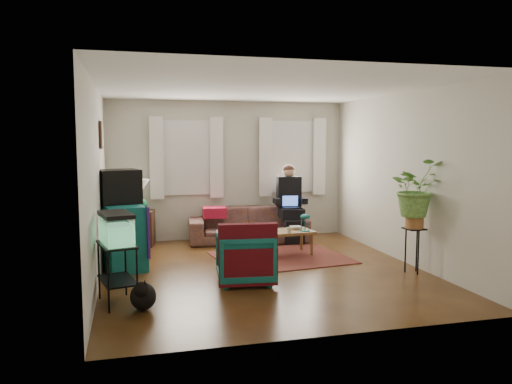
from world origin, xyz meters
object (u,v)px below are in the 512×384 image
object	(u,v)px
armchair	(245,255)
plant_stand	(413,251)
aquarium_stand	(117,274)
coffee_table	(283,243)
side_table	(142,228)
dresser	(120,236)
sofa	(248,219)

from	to	relation	value
armchair	plant_stand	size ratio (longest dim) A/B	1.15
aquarium_stand	coffee_table	distance (m)	3.17
side_table	coffee_table	size ratio (longest dim) A/B	0.64
side_table	coffee_table	world-z (taller)	side_table
coffee_table	plant_stand	size ratio (longest dim) A/B	1.51
plant_stand	side_table	bearing A→B (deg)	142.35
coffee_table	aquarium_stand	bearing A→B (deg)	-148.72
dresser	aquarium_stand	bearing A→B (deg)	-106.12
aquarium_stand	plant_stand	xyz separation A→B (m)	(4.03, 0.35, -0.03)
plant_stand	dresser	bearing A→B (deg)	161.15
side_table	dresser	distance (m)	1.51
armchair	coffee_table	distance (m)	1.68
sofa	dresser	world-z (taller)	dresser
sofa	side_table	bearing A→B (deg)	-178.04
side_table	armchair	distance (m)	2.99
side_table	armchair	bearing A→B (deg)	-64.98
sofa	plant_stand	world-z (taller)	sofa
aquarium_stand	plant_stand	bearing A→B (deg)	-8.22
aquarium_stand	plant_stand	size ratio (longest dim) A/B	1.09
aquarium_stand	dresser	bearing A→B (deg)	76.45
sofa	plant_stand	xyz separation A→B (m)	(1.76, -2.71, -0.10)
armchair	coffee_table	bearing A→B (deg)	-118.88
sofa	aquarium_stand	bearing A→B (deg)	-120.70
coffee_table	sofa	bearing A→B (deg)	99.06
sofa	aquarium_stand	distance (m)	3.81
sofa	dresser	distance (m)	2.63
plant_stand	armchair	bearing A→B (deg)	176.91
side_table	plant_stand	world-z (taller)	plant_stand
dresser	armchair	bearing A→B (deg)	-53.54
dresser	coffee_table	world-z (taller)	dresser
aquarium_stand	coffee_table	xyz separation A→B (m)	(2.57, 1.86, -0.15)
armchair	dresser	bearing A→B (deg)	-31.87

